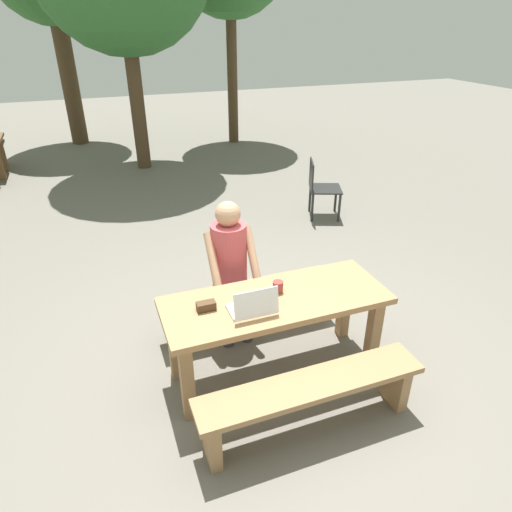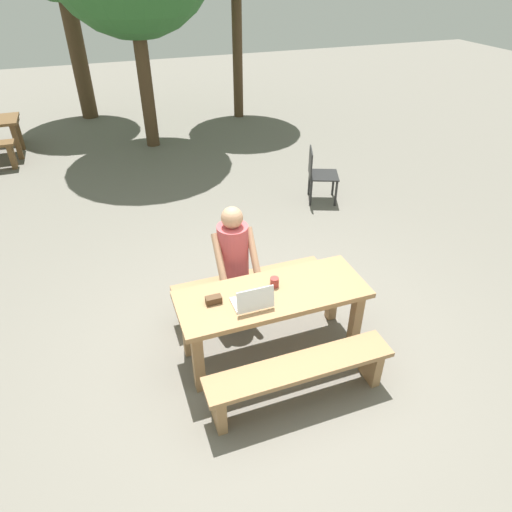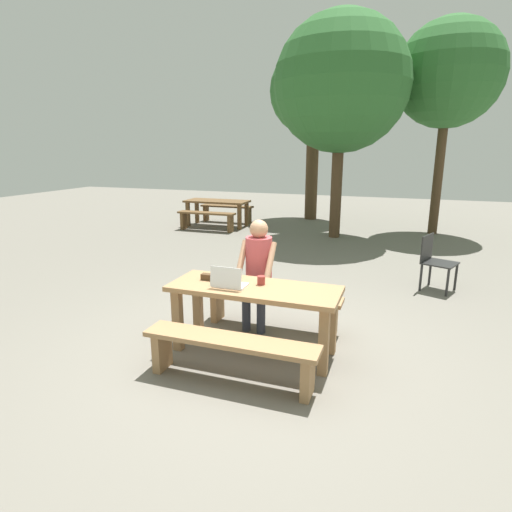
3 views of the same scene
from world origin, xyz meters
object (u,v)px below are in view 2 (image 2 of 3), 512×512
object	(u,v)px
laptop	(253,301)
coffee_mug	(274,282)
small_pouch	(214,300)
person_seated	(234,258)
picnic_table_front	(272,303)
plastic_chair	(319,173)

from	to	relation	value
laptop	coffee_mug	size ratio (longest dim) A/B	3.66
laptop	small_pouch	size ratio (longest dim) A/B	2.38
coffee_mug	person_seated	xyz separation A→B (m)	(-0.22, 0.52, -0.01)
picnic_table_front	person_seated	world-z (taller)	person_seated
small_pouch	plastic_chair	world-z (taller)	plastic_chair
laptop	coffee_mug	distance (m)	0.34
picnic_table_front	small_pouch	bearing A→B (deg)	175.75
laptop	coffee_mug	world-z (taller)	laptop
picnic_table_front	laptop	world-z (taller)	laptop
picnic_table_front	small_pouch	world-z (taller)	small_pouch
picnic_table_front	laptop	distance (m)	0.31
small_pouch	person_seated	size ratio (longest dim) A/B	0.11
small_pouch	coffee_mug	distance (m)	0.58
laptop	person_seated	world-z (taller)	person_seated
picnic_table_front	plastic_chair	xyz separation A→B (m)	(1.85, 2.77, -0.15)
person_seated	plastic_chair	world-z (taller)	person_seated
picnic_table_front	small_pouch	xyz separation A→B (m)	(-0.53, 0.04, 0.16)
picnic_table_front	person_seated	distance (m)	0.64
picnic_table_front	plastic_chair	distance (m)	3.34
picnic_table_front	laptop	size ratio (longest dim) A/B	5.26
coffee_mug	plastic_chair	distance (m)	3.26
person_seated	plastic_chair	distance (m)	2.98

